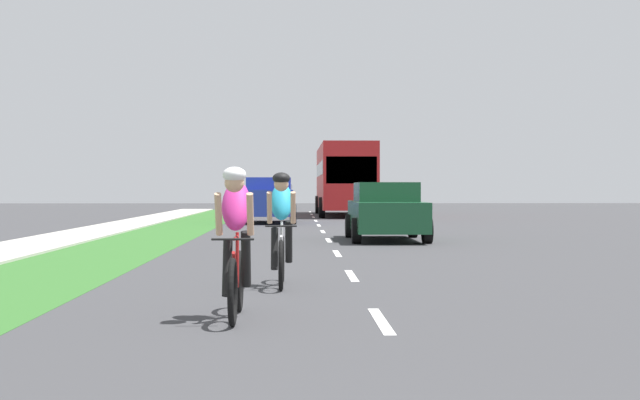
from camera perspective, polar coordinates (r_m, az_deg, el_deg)
The scene contains 10 objects.
ground_plane at distance 21.37m, azimuth 0.73°, elevation -2.90°, with size 120.00×120.00×0.00m, color #38383A.
grass_verge at distance 21.72m, azimuth -12.21°, elevation -2.85°, with size 2.52×70.00×0.01m, color #2D6026.
sidewalk_concrete at distance 22.24m, azimuth -17.92°, elevation -2.78°, with size 1.98×70.00×0.10m, color #B2ADA3.
lane_markings_center at distance 25.36m, azimuth 0.35°, elevation -2.32°, with size 0.12×53.13×0.01m.
cyclist_lead at distance 9.17m, azimuth -5.47°, elevation -2.68°, with size 0.42×1.72×1.58m.
cyclist_trailing at distance 12.17m, azimuth -2.51°, elevation -1.83°, with size 0.42×1.72×1.58m.
sedan_dark_green at distance 23.14m, azimuth 4.31°, elevation -0.72°, with size 1.98×4.30×1.52m.
suv_blue at distance 34.91m, azimuth -3.31°, elevation 0.07°, with size 2.15×4.70×1.79m.
bus_red at distance 44.54m, azimuth 1.58°, elevation 1.55°, with size 2.78×11.60×3.48m.
pickup_silver at distance 61.69m, azimuth -2.65°, elevation 0.25°, with size 2.22×5.10×1.64m.
Camera 1 is at (-0.88, -1.31, 1.36)m, focal length 49.36 mm.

